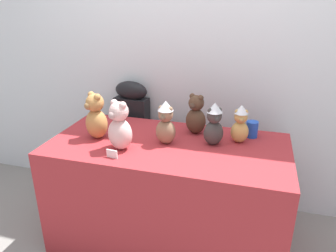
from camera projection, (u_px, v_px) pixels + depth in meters
wall_back at (191, 47)px, 2.44m from camera, size 7.00×0.08×2.60m
display_table at (168, 193)px, 2.22m from camera, size 1.55×0.77×0.77m
instrument_case at (133, 139)px, 2.74m from camera, size 0.29×0.15×1.03m
teddy_bear_mocha at (166, 123)px, 2.02m from camera, size 0.14×0.13×0.29m
teddy_bear_charcoal at (214, 125)px, 2.00m from camera, size 0.16×0.16×0.28m
teddy_bear_cocoa at (196, 115)px, 2.18m from camera, size 0.18×0.17×0.28m
teddy_bear_honey at (240, 124)px, 2.04m from camera, size 0.13×0.12×0.25m
teddy_bear_caramel at (96, 117)px, 2.10m from camera, size 0.21×0.20×0.32m
teddy_bear_blush at (120, 127)px, 1.94m from camera, size 0.20×0.19×0.32m
party_cup_blue at (252, 129)px, 2.15m from camera, size 0.08×0.08×0.11m
name_card_front_left at (112, 154)px, 1.87m from camera, size 0.07×0.02×0.05m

